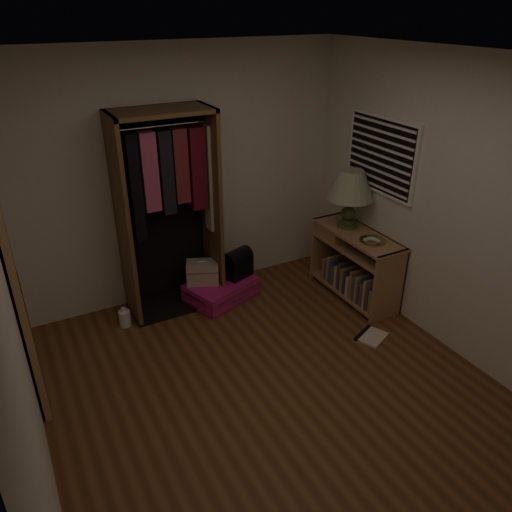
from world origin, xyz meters
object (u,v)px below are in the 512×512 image
object	(u,v)px
console_bookshelf	(353,261)
table_lamp	(351,186)
black_bag	(238,263)
open_wardrobe	(172,195)
train_case	(203,272)
white_jug	(125,318)
pink_suitcase	(221,290)
floor_mirror	(21,304)

from	to	relation	value
console_bookshelf	table_lamp	bearing A→B (deg)	89.31
black_bag	table_lamp	xyz separation A→B (m)	(1.11, -0.43, 0.82)
open_wardrobe	train_case	world-z (taller)	open_wardrobe
train_case	white_jug	distance (m)	0.93
console_bookshelf	white_jug	bearing A→B (deg)	166.57
train_case	table_lamp	xyz separation A→B (m)	(1.49, -0.50, 0.87)
open_wardrobe	white_jug	world-z (taller)	open_wardrobe
pink_suitcase	open_wardrobe	bearing A→B (deg)	138.29
table_lamp	white_jug	world-z (taller)	table_lamp
floor_mirror	white_jug	bearing A→B (deg)	34.80
floor_mirror	pink_suitcase	bearing A→B (deg)	17.37
console_bookshelf	pink_suitcase	bearing A→B (deg)	156.78
pink_suitcase	black_bag	world-z (taller)	black_bag
floor_mirror	table_lamp	distance (m)	3.27
train_case	table_lamp	size ratio (longest dim) A/B	0.65
white_jug	console_bookshelf	bearing A→B (deg)	-13.43
open_wardrobe	floor_mirror	distance (m)	1.73
open_wardrobe	floor_mirror	bearing A→B (deg)	-152.96
floor_mirror	black_bag	xyz separation A→B (m)	(2.14, 0.62, -0.47)
pink_suitcase	black_bag	xyz separation A→B (m)	(0.22, 0.02, 0.28)
open_wardrobe	table_lamp	xyz separation A→B (m)	(1.73, -0.58, -0.02)
table_lamp	pink_suitcase	bearing A→B (deg)	162.91
pink_suitcase	white_jug	bearing A→B (deg)	160.85
train_case	black_bag	xyz separation A→B (m)	(0.38, -0.07, 0.05)
open_wardrobe	white_jug	xyz separation A→B (m)	(-0.65, -0.17, -1.13)
floor_mirror	pink_suitcase	size ratio (longest dim) A/B	2.01
open_wardrobe	black_bag	distance (m)	1.06
train_case	black_bag	world-z (taller)	black_bag
open_wardrobe	train_case	distance (m)	0.92
floor_mirror	black_bag	world-z (taller)	floor_mirror
black_bag	train_case	bearing A→B (deg)	150.74
black_bag	white_jug	distance (m)	1.31
open_wardrobe	pink_suitcase	bearing A→B (deg)	-22.57
open_wardrobe	black_bag	xyz separation A→B (m)	(0.63, -0.15, -0.84)
pink_suitcase	table_lamp	distance (m)	1.77
open_wardrobe	train_case	xyz separation A→B (m)	(0.24, -0.08, -0.89)
floor_mirror	console_bookshelf	bearing A→B (deg)	0.57
console_bookshelf	table_lamp	distance (m)	0.82
console_bookshelf	pink_suitcase	distance (m)	1.47
open_wardrobe	floor_mirror	size ratio (longest dim) A/B	1.21
floor_mirror	table_lamp	world-z (taller)	floor_mirror
floor_mirror	open_wardrobe	bearing A→B (deg)	27.04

